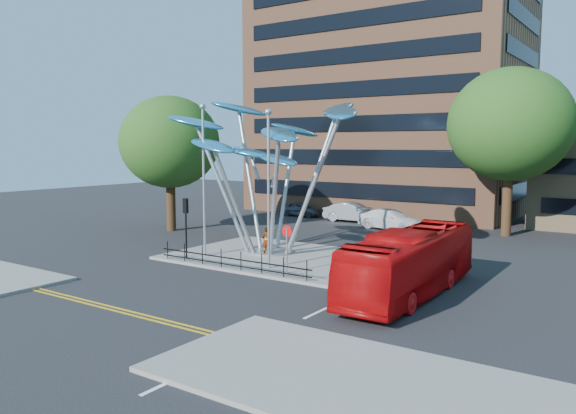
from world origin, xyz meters
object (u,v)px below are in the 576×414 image
Objects in this scene: tree_right at (510,125)px; street_lamp_left at (204,167)px; street_lamp_right at (268,174)px; parked_car_mid at (353,212)px; tree_left at (170,142)px; traffic_light_island at (186,215)px; parked_car_left at (301,209)px; leaf_sculpture at (270,140)px; red_bus at (410,262)px; pedestrian at (267,241)px; no_entry_sign_island at (287,241)px; parked_car_right at (391,219)px.

street_lamp_left is at bearing -124.05° from tree_right.
street_lamp_right is 1.65× the size of parked_car_mid.
traffic_light_island is at bearing -39.81° from tree_left.
tree_left is 2.60× the size of parked_car_left.
traffic_light_island is 0.86× the size of parked_car_left.
tree_left is 3.01× the size of traffic_light_island.
tree_right is 0.95× the size of leaf_sculpture.
tree_left reaches higher than red_bus.
tree_right reaches higher than traffic_light_island.
red_bus reaches higher than pedestrian.
street_lamp_left is at bearing -163.18° from parked_car_left.
pedestrian is 16.93m from parked_car_mid.
no_entry_sign_island is at bearing -17.87° from street_lamp_right.
tree_right is at bearing -93.41° from parked_car_left.
red_bus reaches higher than parked_car_left.
tree_right is 2.41× the size of parked_car_mid.
parked_car_mid is (0.26, 19.85, -1.79)m from traffic_light_island.
red_bus is 1.94× the size of parked_car_right.
tree_left is 24.27m from red_bus.
tree_right is 2.24× the size of parked_car_right.
no_entry_sign_island is 24.03m from parked_car_left.
traffic_light_island is (-0.50, -1.00, -2.74)m from street_lamp_left.
no_entry_sign_island is 0.62× the size of parked_car_left.
red_bus is 2.09× the size of parked_car_mid.
traffic_light_island is at bearing -123.69° from tree_right.
street_lamp_left reaches higher than street_lamp_right.
leaf_sculpture reaches higher than no_entry_sign_island.
street_lamp_left is 0.84× the size of red_bus.
parked_car_left is at bearing 105.05° from traffic_light_island.
street_lamp_right is 2.42× the size of traffic_light_island.
parked_car_right is (-0.74, 17.22, -4.31)m from street_lamp_right.
tree_right is at bearing -159.76° from pedestrian.
tree_left is at bearing 154.23° from street_lamp_right.
no_entry_sign_island is (4.07, -4.16, -5.06)m from leaf_sculpture.
parked_car_left is 5.81m from parked_car_mid.
parked_car_right is (-8.74, 17.59, -0.67)m from red_bus.
leaf_sculpture is 3.21× the size of parked_car_left.
tree_right is 25.09m from tree_left.
tree_right is 3.05× the size of parked_car_left.
tree_left is 0.98× the size of red_bus.
pedestrian is (2.87, 2.20, -4.37)m from street_lamp_left.
street_lamp_left is (-12.50, -18.50, -2.68)m from tree_right.
tree_left is at bearing 164.45° from leaf_sculpture.
pedestrian is at bearing -179.25° from parked_car_right.
tree_right is at bearing -95.92° from parked_car_mid.
red_bus is (0.50, -19.37, -6.58)m from tree_right.
pedestrian is (-2.13, 2.70, -4.11)m from street_lamp_right.
tree_left reaches higher than street_lamp_left.
parked_car_left is at bearing 117.35° from leaf_sculpture.
pedestrian is 0.31× the size of parked_car_right.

